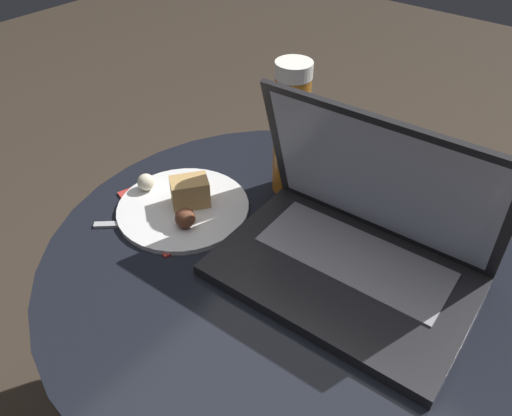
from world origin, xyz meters
name	(u,v)px	position (x,y,z in m)	size (l,w,h in m)	color
table	(282,311)	(0.00, 0.00, 0.41)	(0.76, 0.76, 0.55)	#9E9EA3
napkin	(176,209)	(-0.21, -0.03, 0.55)	(0.23, 0.19, 0.00)	#B7332D
laptop	(355,243)	(0.09, 0.04, 0.60)	(0.37, 0.26, 0.25)	#232326
beer_glass	(291,130)	(-0.10, 0.14, 0.67)	(0.06, 0.06, 0.24)	#C6701E
snack_plate	(183,204)	(-0.20, -0.02, 0.56)	(0.23, 0.23, 0.06)	white
fork	(162,223)	(-0.20, -0.07, 0.55)	(0.15, 0.14, 0.00)	#B2B2B7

